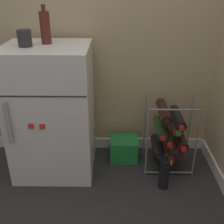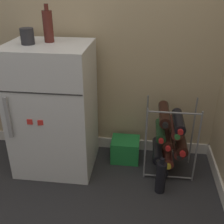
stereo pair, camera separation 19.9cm
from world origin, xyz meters
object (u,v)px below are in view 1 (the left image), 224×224
object	(u,v)px
fridge_top_cup	(25,38)
loose_bottle_floor	(164,173)
mini_fridge	(52,112)
wine_rack	(168,136)
soda_box	(124,149)
fridge_top_bottle	(45,27)

from	to	relation	value
fridge_top_cup	loose_bottle_floor	size ratio (longest dim) A/B	0.38
mini_fridge	wine_rack	size ratio (longest dim) A/B	1.68
mini_fridge	fridge_top_cup	bearing A→B (deg)	-168.61
fridge_top_cup	soda_box	bearing A→B (deg)	12.73
fridge_top_cup	wine_rack	bearing A→B (deg)	2.46
soda_box	fridge_top_cup	bearing A→B (deg)	-167.27
mini_fridge	loose_bottle_floor	size ratio (longest dim) A/B	3.49
fridge_top_bottle	loose_bottle_floor	size ratio (longest dim) A/B	0.89
loose_bottle_floor	soda_box	bearing A→B (deg)	127.76
mini_fridge	fridge_top_bottle	size ratio (longest dim) A/B	3.93
mini_fridge	loose_bottle_floor	xyz separation A→B (m)	(0.79, -0.23, -0.35)
wine_rack	fridge_top_bottle	distance (m)	1.15
soda_box	wine_rack	bearing A→B (deg)	-17.46
mini_fridge	fridge_top_bottle	world-z (taller)	fridge_top_bottle
mini_fridge	fridge_top_bottle	distance (m)	0.58
soda_box	loose_bottle_floor	bearing A→B (deg)	-52.24
mini_fridge	wine_rack	xyz separation A→B (m)	(0.84, 0.02, -0.20)
fridge_top_bottle	mini_fridge	bearing A→B (deg)	-88.79
fridge_top_cup	fridge_top_bottle	bearing A→B (deg)	35.23
mini_fridge	loose_bottle_floor	bearing A→B (deg)	-16.08
mini_fridge	fridge_top_cup	xyz separation A→B (m)	(-0.12, -0.02, 0.52)
soda_box	fridge_top_cup	size ratio (longest dim) A/B	2.14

